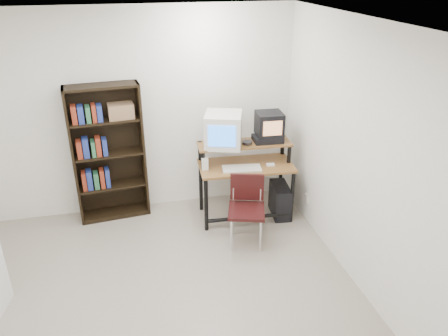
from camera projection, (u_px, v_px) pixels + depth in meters
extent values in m
cube|color=#9E9383|center=(161.00, 305.00, 4.25)|extent=(4.00, 4.00, 0.01)
cube|color=white|center=(139.00, 27.00, 3.14)|extent=(4.00, 4.00, 0.01)
cube|color=white|center=(138.00, 114.00, 5.45)|extent=(4.00, 0.01, 2.60)
cube|color=white|center=(365.00, 164.00, 4.11)|extent=(0.01, 4.00, 2.60)
cube|color=brown|center=(246.00, 166.00, 5.45)|extent=(1.20, 0.65, 0.03)
cube|color=brown|center=(244.00, 144.00, 5.44)|extent=(1.19, 0.42, 0.02)
cylinder|color=black|center=(206.00, 205.00, 5.29)|extent=(0.05, 0.05, 0.72)
cylinder|color=black|center=(292.00, 197.00, 5.46)|extent=(0.05, 0.05, 0.72)
cylinder|color=black|center=(201.00, 177.00, 5.68)|extent=(0.05, 0.05, 0.98)
cylinder|color=black|center=(281.00, 170.00, 5.85)|extent=(0.05, 0.05, 0.98)
cylinder|color=black|center=(249.00, 217.00, 5.48)|extent=(1.09, 0.11, 0.05)
cube|color=silver|center=(223.00, 130.00, 5.31)|extent=(0.55, 0.55, 0.41)
cube|color=blue|center=(222.00, 136.00, 5.10)|extent=(0.31, 0.11, 0.26)
cube|color=black|center=(268.00, 139.00, 5.48)|extent=(0.37, 0.28, 0.08)
cube|color=black|center=(269.00, 124.00, 5.42)|extent=(0.33, 0.33, 0.30)
cube|color=tan|center=(273.00, 128.00, 5.28)|extent=(0.24, 0.03, 0.18)
cylinder|color=#26262B|center=(247.00, 143.00, 5.39)|extent=(0.15, 0.15, 0.05)
cube|color=silver|center=(242.00, 169.00, 5.32)|extent=(0.49, 0.27, 0.03)
cube|color=black|center=(271.00, 166.00, 5.43)|extent=(0.25, 0.22, 0.01)
cube|color=white|center=(270.00, 165.00, 5.42)|extent=(0.11, 0.07, 0.03)
cube|color=silver|center=(205.00, 164.00, 5.29)|extent=(0.09, 0.08, 0.17)
cube|color=black|center=(280.00, 200.00, 5.69)|extent=(0.25, 0.47, 0.42)
cube|color=black|center=(246.00, 211.00, 5.00)|extent=(0.51, 0.51, 0.04)
cube|color=black|center=(247.00, 187.00, 5.07)|extent=(0.38, 0.15, 0.33)
cylinder|color=silver|center=(231.00, 236.00, 4.96)|extent=(0.02, 0.02, 0.42)
cylinder|color=silver|center=(260.00, 237.00, 4.94)|extent=(0.02, 0.02, 0.42)
cylinder|color=silver|center=(232.00, 220.00, 5.26)|extent=(0.02, 0.02, 0.42)
cylinder|color=silver|center=(260.00, 221.00, 5.24)|extent=(0.02, 0.02, 0.42)
cube|color=black|center=(73.00, 158.00, 5.28)|extent=(0.06, 0.29, 1.74)
cube|color=black|center=(143.00, 150.00, 5.53)|extent=(0.06, 0.29, 1.74)
cube|color=black|center=(108.00, 150.00, 5.52)|extent=(0.87, 0.10, 1.74)
cube|color=black|center=(100.00, 86.00, 5.04)|extent=(0.89, 0.37, 0.03)
cube|color=black|center=(116.00, 212.00, 5.76)|extent=(0.89, 0.37, 0.06)
cube|color=black|center=(113.00, 185.00, 5.59)|extent=(0.83, 0.35, 0.03)
cube|color=black|center=(109.00, 154.00, 5.40)|extent=(0.83, 0.35, 0.02)
cube|color=black|center=(105.00, 121.00, 5.22)|extent=(0.83, 0.35, 0.02)
cube|color=brown|center=(121.00, 111.00, 5.23)|extent=(0.32, 0.24, 0.18)
cube|color=beige|center=(307.00, 198.00, 5.55)|extent=(0.02, 0.08, 0.12)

